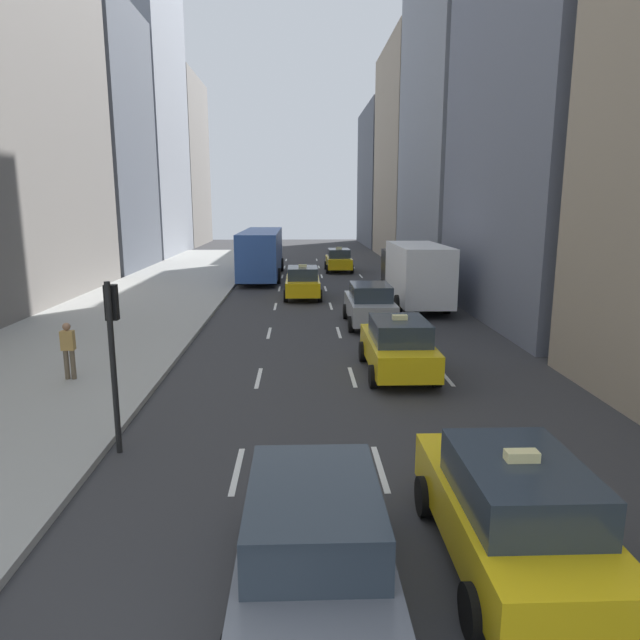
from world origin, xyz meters
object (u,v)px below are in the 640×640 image
at_px(taxi_second, 303,282).
at_px(sedan_silver_behind, 370,304).
at_px(taxi_third, 512,511).
at_px(taxi_fourth, 339,260).
at_px(taxi_lead, 398,346).
at_px(sedan_black_near, 314,542).
at_px(pedestrian_far_walking, 68,348).
at_px(traffic_light_pole, 113,339).
at_px(box_truck, 414,272).
at_px(city_bus, 261,252).

height_order(taxi_second, sedan_silver_behind, taxi_second).
bearing_deg(taxi_second, sedan_silver_behind, -68.73).
height_order(taxi_third, taxi_fourth, same).
bearing_deg(taxi_lead, sedan_black_near, -105.46).
bearing_deg(taxi_third, taxi_fourth, 90.00).
bearing_deg(pedestrian_far_walking, traffic_light_pole, -58.63).
xyz_separation_m(taxi_lead, sedan_black_near, (-2.80, -10.13, 0.03)).
height_order(taxi_lead, taxi_third, same).
relative_size(taxi_lead, taxi_third, 1.00).
distance_m(taxi_third, box_truck, 21.35).
distance_m(taxi_third, taxi_fourth, 36.01).
bearing_deg(pedestrian_far_walking, sedan_black_near, -54.52).
bearing_deg(taxi_lead, box_truck, 76.57).
bearing_deg(taxi_second, sedan_black_near, -90.00).
height_order(sedan_silver_behind, box_truck, box_truck).
xyz_separation_m(taxi_second, sedan_black_near, (-0.00, -24.38, 0.03)).
height_order(box_truck, pedestrian_far_walking, box_truck).
xyz_separation_m(taxi_lead, pedestrian_far_walking, (-9.56, -0.64, 0.19)).
bearing_deg(city_bus, taxi_fourth, 30.61).
relative_size(taxi_second, sedan_silver_behind, 0.99).
height_order(sedan_black_near, pedestrian_far_walking, pedestrian_far_walking).
bearing_deg(sedan_silver_behind, sedan_black_near, -99.25).
bearing_deg(pedestrian_far_walking, taxi_fourth, 70.66).
bearing_deg(taxi_fourth, traffic_light_pole, -101.97).
height_order(taxi_third, traffic_light_pole, traffic_light_pole).
bearing_deg(taxi_fourth, pedestrian_far_walking, -109.34).
distance_m(taxi_lead, taxi_third, 9.43).
distance_m(taxi_lead, pedestrian_far_walking, 9.58).
relative_size(taxi_third, city_bus, 0.38).
height_order(taxi_second, taxi_fourth, same).
xyz_separation_m(taxi_third, box_truck, (2.80, 21.15, 0.83)).
xyz_separation_m(sedan_black_near, box_truck, (5.60, 21.85, 0.80)).
bearing_deg(sedan_silver_behind, box_truck, 59.00).
height_order(taxi_second, sedan_black_near, taxi_second).
distance_m(sedan_black_near, pedestrian_far_walking, 11.64).
relative_size(taxi_lead, city_bus, 0.38).
relative_size(taxi_second, taxi_fourth, 1.00).
bearing_deg(sedan_silver_behind, taxi_third, -90.00).
relative_size(taxi_third, sedan_black_near, 0.96).
distance_m(taxi_second, city_bus, 9.48).
bearing_deg(sedan_silver_behind, traffic_light_pole, -118.73).
bearing_deg(box_truck, taxi_lead, -103.43).
distance_m(taxi_second, sedan_silver_behind, 7.72).
height_order(taxi_fourth, city_bus, city_bus).
bearing_deg(pedestrian_far_walking, city_bus, 80.63).
bearing_deg(box_truck, taxi_fourth, 100.67).
bearing_deg(taxi_fourth, sedan_silver_behind, -90.00).
xyz_separation_m(taxi_lead, sedan_silver_behind, (0.00, 7.06, 0.03)).
bearing_deg(box_truck, traffic_light_pole, -119.36).
distance_m(taxi_fourth, city_bus, 6.58).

